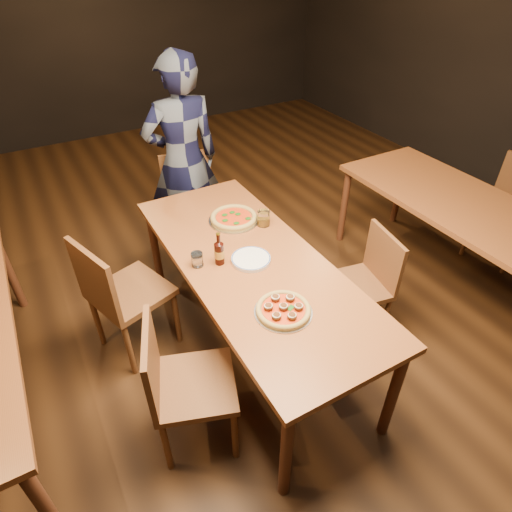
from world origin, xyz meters
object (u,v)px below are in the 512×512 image
chair_main_nw (195,384)px  table_right (467,214)px  table_main (252,270)px  pizza_meatball (283,309)px  chair_nbr_right (508,211)px  chair_main_e (356,286)px  amber_glass (264,218)px  chair_end (194,208)px  plate_stack (251,259)px  chair_main_sw (130,291)px  diner (183,161)px  pizza_margherita (234,218)px  water_glass (197,259)px  beer_bottle (219,253)px

chair_main_nw → table_right: bearing=-64.8°
table_main → chair_main_nw: 0.76m
chair_main_nw → pizza_meatball: size_ratio=2.93×
chair_nbr_right → table_main: bearing=-106.8°
table_main → chair_main_e: (0.69, -0.21, -0.26)m
amber_glass → pizza_meatball: bearing=-113.3°
chair_end → plate_stack: (-0.11, -1.21, 0.30)m
chair_main_sw → diner: diner is taller
chair_end → pizza_margherita: 0.82m
chair_main_sw → chair_nbr_right: size_ratio=1.04×
pizza_meatball → plate_stack: 0.47m
water_glass → diner: size_ratio=0.05×
chair_nbr_right → beer_bottle: beer_bottle is taller
pizza_margherita → amber_glass: (0.15, -0.15, 0.03)m
chair_nbr_right → plate_stack: size_ratio=3.86×
pizza_meatball → chair_main_e: bearing=18.5°
chair_main_sw → pizza_margherita: 0.84m
water_glass → amber_glass: (0.56, 0.19, 0.01)m
pizza_meatball → plate_stack: (0.07, 0.47, -0.01)m
table_right → chair_main_nw: 2.30m
table_main → plate_stack: 0.08m
table_main → pizza_meatball: size_ratio=6.57×
chair_main_sw → water_glass: 0.57m
plate_stack → beer_bottle: (-0.17, 0.07, 0.06)m
chair_end → water_glass: chair_end is taller
beer_bottle → table_main: bearing=-23.7°
plate_stack → chair_main_e: bearing=-16.9°
chair_nbr_right → plate_stack: (-2.40, 0.13, 0.30)m
chair_main_sw → chair_end: 1.11m
table_right → beer_bottle: (-1.88, 0.28, 0.15)m
chair_end → plate_stack: chair_end is taller
table_right → water_glass: bearing=170.9°
table_main → plate_stack: bearing=137.3°
diner → plate_stack: bearing=88.4°
pizza_margherita → plate_stack: 0.47m
table_right → water_glass: water_glass is taller
plate_stack → amber_glass: amber_glass is taller
chair_main_sw → diner: bearing=-58.4°
water_glass → chair_main_nw: bearing=-117.0°
chair_main_sw → chair_nbr_right: bearing=-118.3°
pizza_meatball → diner: diner is taller
table_main → chair_main_e: size_ratio=2.40×
chair_end → pizza_meatball: chair_end is taller
beer_bottle → diner: (0.27, 1.25, 0.02)m
chair_main_nw → plate_stack: chair_main_nw is taller
chair_main_sw → diner: 1.24m
pizza_margherita → chair_main_sw: bearing=-177.2°
table_right → chair_main_sw: size_ratio=2.11×
chair_main_sw → plate_stack: (0.66, -0.41, 0.29)m
chair_end → amber_glass: bearing=-70.4°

